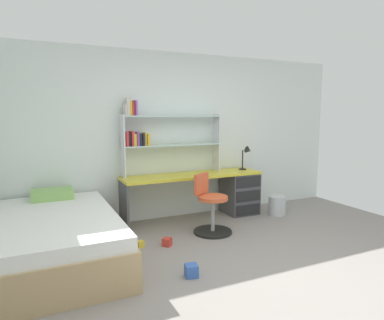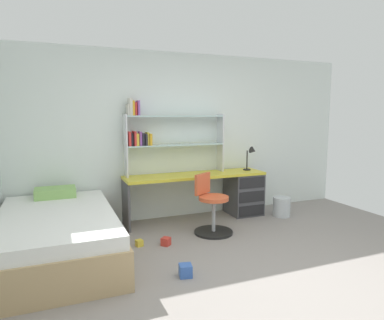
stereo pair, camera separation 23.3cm
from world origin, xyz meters
name	(u,v)px [view 1 (the left image)]	position (x,y,z in m)	size (l,w,h in m)	color
ground_plane	(266,279)	(0.00, 0.00, -0.01)	(5.90, 5.62, 0.02)	gray
room_shell	(112,145)	(-1.21, 1.20, 1.25)	(5.90, 5.62, 2.51)	silver
desk	(226,190)	(0.74, 2.02, 0.40)	(2.15, 0.52, 0.70)	gold
bookshelf_hutch	(158,133)	(-0.32, 2.17, 1.32)	(1.51, 0.22, 1.11)	silver
desk_lamp	(247,154)	(1.13, 2.03, 0.95)	(0.20, 0.16, 0.38)	black
swivel_chair	(211,210)	(0.13, 1.39, 0.32)	(0.52, 0.52, 0.80)	black
bed_platform	(58,238)	(-1.81, 1.26, 0.26)	(1.25, 2.07, 0.64)	tan
waste_bin	(277,205)	(1.48, 1.67, 0.15)	(0.27, 0.27, 0.30)	silver
toy_block_blue_0	(191,271)	(-0.65, 0.34, 0.06)	(0.12, 0.12, 0.12)	#3860B7
toy_block_yellow_1	(140,244)	(-0.89, 1.28, 0.04)	(0.08, 0.08, 0.08)	gold
toy_block_red_2	(167,242)	(-0.58, 1.19, 0.05)	(0.10, 0.10, 0.10)	red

